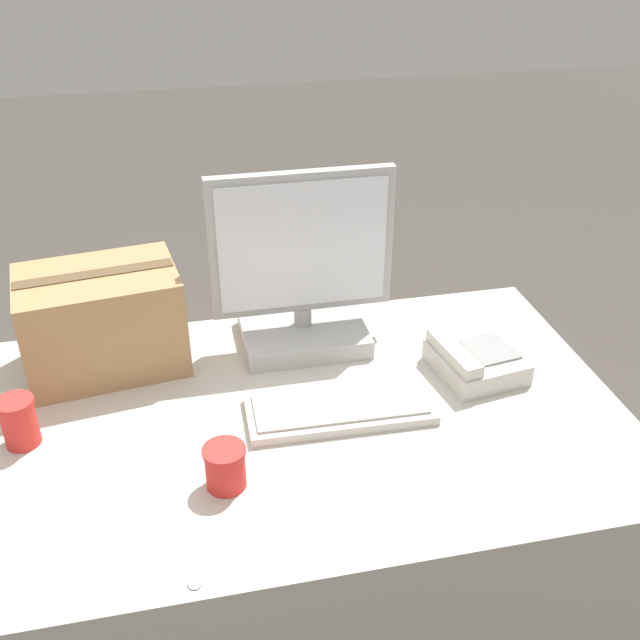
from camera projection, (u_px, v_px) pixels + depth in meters
ground_plane at (236, 636)px, 1.98m from camera, size 12.00×12.00×0.00m
office_desk at (228, 541)px, 1.80m from camera, size 1.80×0.90×0.71m
monitor at (302, 282)px, 1.83m from camera, size 0.44×0.25×0.45m
keyboard at (340, 408)px, 1.65m from camera, size 0.41×0.18×0.03m
desk_phone at (474, 361)px, 1.77m from camera, size 0.21×0.23×0.08m
paper_cup_left at (19, 422)px, 1.54m from camera, size 0.08×0.08×0.11m
paper_cup_right at (224, 467)px, 1.44m from camera, size 0.08×0.08×0.09m
spoon at (198, 567)px, 1.28m from camera, size 0.05×0.15×0.00m
cardboard_box at (102, 320)px, 1.76m from camera, size 0.39×0.30×0.25m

